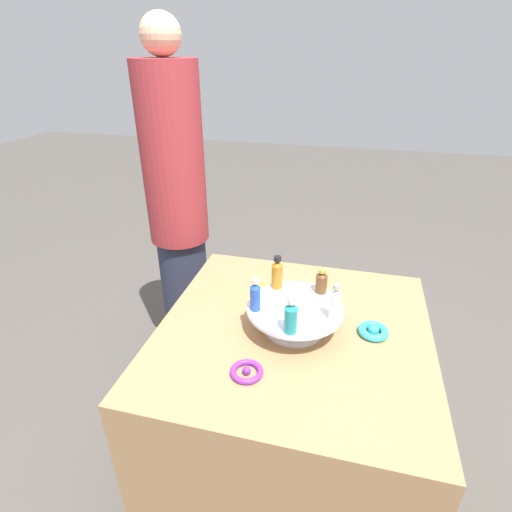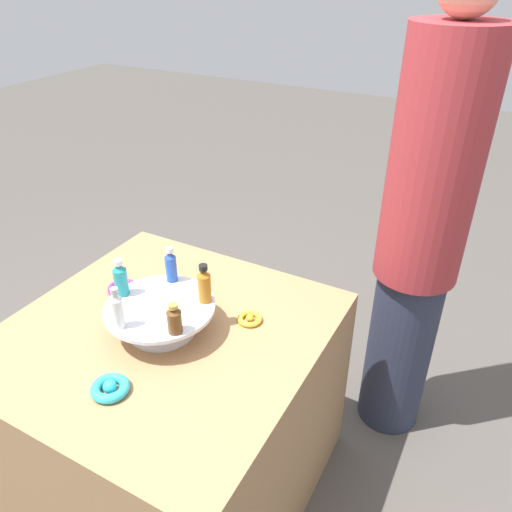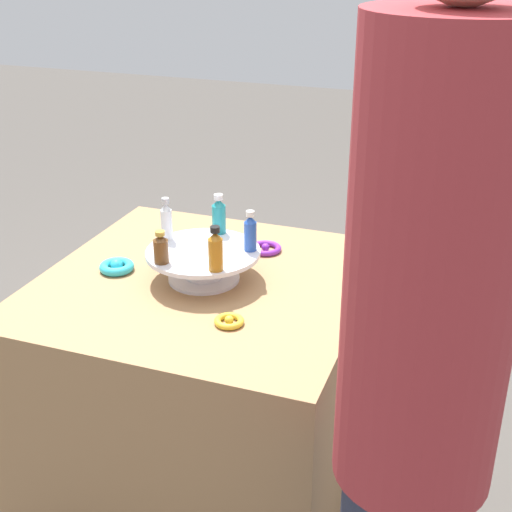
{
  "view_description": "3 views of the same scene",
  "coord_description": "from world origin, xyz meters",
  "px_view_note": "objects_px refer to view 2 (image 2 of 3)",
  "views": [
    {
      "loc": [
        -1.08,
        -0.14,
        1.55
      ],
      "look_at": [
        0.15,
        0.17,
        0.88
      ],
      "focal_mm": 28.0,
      "sensor_mm": 36.0,
      "label": 1
    },
    {
      "loc": [
        0.79,
        -0.88,
        1.65
      ],
      "look_at": [
        0.19,
        0.22,
        0.89
      ],
      "focal_mm": 35.0,
      "sensor_mm": 36.0,
      "label": 2
    },
    {
      "loc": [
        1.64,
        0.75,
        1.6
      ],
      "look_at": [
        0.2,
        0.23,
        0.89
      ],
      "focal_mm": 50.0,
      "sensor_mm": 36.0,
      "label": 3
    }
  ],
  "objects_px": {
    "bottle_blue": "(171,266)",
    "bottle_brown": "(174,319)",
    "ribbon_bow_purple": "(122,288)",
    "ribbon_bow_teal": "(110,388)",
    "bottle_clear": "(117,309)",
    "bottle_amber": "(204,285)",
    "display_stand": "(161,314)",
    "ribbon_bow_gold": "(250,319)",
    "bottle_teal": "(121,279)",
    "person_figure": "(421,237)"
  },
  "relations": [
    {
      "from": "bottle_blue",
      "to": "bottle_brown",
      "type": "bearing_deg",
      "value": -51.32
    },
    {
      "from": "ribbon_bow_purple",
      "to": "ribbon_bow_teal",
      "type": "height_order",
      "value": "ribbon_bow_teal"
    },
    {
      "from": "bottle_brown",
      "to": "ribbon_bow_teal",
      "type": "relative_size",
      "value": 0.9
    },
    {
      "from": "ribbon_bow_teal",
      "to": "bottle_clear",
      "type": "bearing_deg",
      "value": 117.58
    },
    {
      "from": "bottle_amber",
      "to": "display_stand",
      "type": "bearing_deg",
      "value": -141.32
    },
    {
      "from": "ribbon_bow_gold",
      "to": "display_stand",
      "type": "bearing_deg",
      "value": -142.38
    },
    {
      "from": "bottle_teal",
      "to": "bottle_clear",
      "type": "relative_size",
      "value": 0.94
    },
    {
      "from": "bottle_brown",
      "to": "ribbon_bow_teal",
      "type": "height_order",
      "value": "bottle_brown"
    },
    {
      "from": "display_stand",
      "to": "bottle_amber",
      "type": "height_order",
      "value": "bottle_amber"
    },
    {
      "from": "bottle_clear",
      "to": "person_figure",
      "type": "height_order",
      "value": "person_figure"
    },
    {
      "from": "bottle_brown",
      "to": "ribbon_bow_gold",
      "type": "height_order",
      "value": "bottle_brown"
    },
    {
      "from": "bottle_amber",
      "to": "bottle_clear",
      "type": "relative_size",
      "value": 0.97
    },
    {
      "from": "ribbon_bow_teal",
      "to": "bottle_teal",
      "type": "bearing_deg",
      "value": 123.21
    },
    {
      "from": "bottle_teal",
      "to": "bottle_clear",
      "type": "height_order",
      "value": "bottle_clear"
    },
    {
      "from": "bottle_clear",
      "to": "ribbon_bow_gold",
      "type": "xyz_separation_m",
      "value": [
        0.24,
        0.29,
        -0.14
      ]
    },
    {
      "from": "display_stand",
      "to": "ribbon_bow_purple",
      "type": "height_order",
      "value": "display_stand"
    },
    {
      "from": "bottle_brown",
      "to": "ribbon_bow_gold",
      "type": "bearing_deg",
      "value": 67.16
    },
    {
      "from": "bottle_amber",
      "to": "ribbon_bow_teal",
      "type": "height_order",
      "value": "bottle_amber"
    },
    {
      "from": "ribbon_bow_purple",
      "to": "ribbon_bow_teal",
      "type": "xyz_separation_m",
      "value": [
        0.28,
        -0.36,
        0.0
      ]
    },
    {
      "from": "display_stand",
      "to": "ribbon_bow_teal",
      "type": "bearing_deg",
      "value": -82.38
    },
    {
      "from": "bottle_blue",
      "to": "ribbon_bow_gold",
      "type": "distance_m",
      "value": 0.29
    },
    {
      "from": "bottle_clear",
      "to": "person_figure",
      "type": "distance_m",
      "value": 1.0
    },
    {
      "from": "display_stand",
      "to": "bottle_brown",
      "type": "bearing_deg",
      "value": -33.32
    },
    {
      "from": "bottle_clear",
      "to": "display_stand",
      "type": "bearing_deg",
      "value": 74.68
    },
    {
      "from": "bottle_amber",
      "to": "ribbon_bow_gold",
      "type": "distance_m",
      "value": 0.19
    },
    {
      "from": "bottle_teal",
      "to": "ribbon_bow_purple",
      "type": "xyz_separation_m",
      "value": [
        -0.11,
        0.11,
        -0.14
      ]
    },
    {
      "from": "bottle_brown",
      "to": "person_figure",
      "type": "xyz_separation_m",
      "value": [
        0.47,
        0.74,
        0.01
      ]
    },
    {
      "from": "bottle_brown",
      "to": "bottle_amber",
      "type": "bearing_deg",
      "value": 92.68
    },
    {
      "from": "display_stand",
      "to": "bottle_clear",
      "type": "bearing_deg",
      "value": -105.32
    },
    {
      "from": "bottle_clear",
      "to": "bottle_amber",
      "type": "bearing_deg",
      "value": 56.68
    },
    {
      "from": "bottle_amber",
      "to": "ribbon_bow_purple",
      "type": "distance_m",
      "value": 0.37
    },
    {
      "from": "display_stand",
      "to": "bottle_clear",
      "type": "height_order",
      "value": "bottle_clear"
    },
    {
      "from": "person_figure",
      "to": "ribbon_bow_gold",
      "type": "bearing_deg",
      "value": 4.67
    },
    {
      "from": "display_stand",
      "to": "bottle_brown",
      "type": "xyz_separation_m",
      "value": [
        0.11,
        -0.07,
        0.07
      ]
    },
    {
      "from": "display_stand",
      "to": "bottle_amber",
      "type": "bearing_deg",
      "value": 38.68
    },
    {
      "from": "display_stand",
      "to": "person_figure",
      "type": "relative_size",
      "value": 0.19
    },
    {
      "from": "ribbon_bow_gold",
      "to": "person_figure",
      "type": "height_order",
      "value": "person_figure"
    },
    {
      "from": "bottle_brown",
      "to": "bottle_blue",
      "type": "xyz_separation_m",
      "value": [
        -0.16,
        0.19,
        0.01
      ]
    },
    {
      "from": "bottle_clear",
      "to": "ribbon_bow_teal",
      "type": "bearing_deg",
      "value": -62.42
    },
    {
      "from": "ribbon_bow_gold",
      "to": "ribbon_bow_teal",
      "type": "relative_size",
      "value": 0.76
    },
    {
      "from": "bottle_blue",
      "to": "bottle_amber",
      "type": "bearing_deg",
      "value": -15.32
    },
    {
      "from": "bottle_teal",
      "to": "bottle_amber",
      "type": "bearing_deg",
      "value": 20.68
    },
    {
      "from": "bottle_amber",
      "to": "ribbon_bow_purple",
      "type": "bearing_deg",
      "value": 177.07
    },
    {
      "from": "bottle_brown",
      "to": "bottle_teal",
      "type": "relative_size",
      "value": 0.76
    },
    {
      "from": "bottle_clear",
      "to": "ribbon_bow_gold",
      "type": "relative_size",
      "value": 1.67
    },
    {
      "from": "bottle_brown",
      "to": "person_figure",
      "type": "distance_m",
      "value": 0.88
    },
    {
      "from": "bottle_brown",
      "to": "bottle_amber",
      "type": "relative_size",
      "value": 0.74
    },
    {
      "from": "bottle_teal",
      "to": "ribbon_bow_teal",
      "type": "bearing_deg",
      "value": -56.79
    },
    {
      "from": "person_figure",
      "to": "bottle_teal",
      "type": "bearing_deg",
      "value": -5.55
    },
    {
      "from": "bottle_blue",
      "to": "ribbon_bow_gold",
      "type": "bearing_deg",
      "value": 8.3
    }
  ]
}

